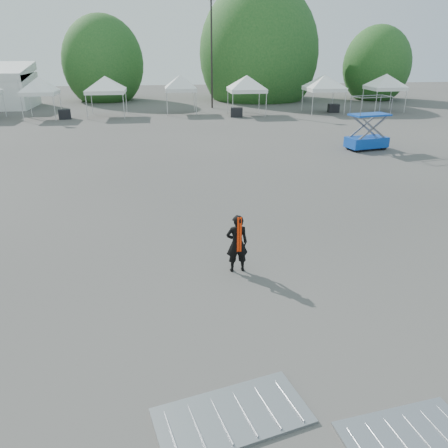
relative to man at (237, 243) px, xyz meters
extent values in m
plane|color=#474442|center=(0.03, 1.45, -0.81)|extent=(120.00, 120.00, 0.00)
cylinder|color=black|center=(3.03, 33.45, 3.94)|extent=(0.16, 0.16, 9.50)
cylinder|color=#382314|center=(-7.97, 41.45, 0.33)|extent=(0.36, 0.36, 2.27)
ellipsoid|color=#1A501D|center=(-7.97, 41.45, 3.13)|extent=(4.16, 4.16, 4.78)
cylinder|color=#382314|center=(9.03, 40.45, 0.59)|extent=(0.36, 0.36, 2.80)
ellipsoid|color=#1A501D|center=(9.03, 40.45, 4.04)|extent=(5.12, 5.12, 5.89)
cylinder|color=#382314|center=(22.03, 38.45, 0.24)|extent=(0.36, 0.36, 2.10)
ellipsoid|color=#1A501D|center=(22.03, 38.45, 2.83)|extent=(3.84, 3.84, 4.42)
cylinder|color=silver|center=(-15.23, 30.28, 0.19)|extent=(0.06, 0.06, 2.00)
cylinder|color=silver|center=(-13.00, 27.40, 0.19)|extent=(0.06, 0.06, 2.00)
cylinder|color=silver|center=(-10.49, 27.40, 0.19)|extent=(0.06, 0.06, 2.00)
cylinder|color=silver|center=(-13.00, 29.92, 0.19)|extent=(0.06, 0.06, 2.00)
cylinder|color=silver|center=(-10.49, 29.92, 0.19)|extent=(0.06, 0.06, 2.00)
cube|color=white|center=(-11.75, 28.66, 1.27)|extent=(2.72, 2.72, 0.30)
pyramid|color=white|center=(-11.75, 28.66, 2.52)|extent=(3.84, 3.84, 1.10)
cylinder|color=silver|center=(-8.00, 27.73, 0.19)|extent=(0.06, 0.06, 2.00)
cylinder|color=silver|center=(-5.00, 27.73, 0.19)|extent=(0.06, 0.06, 2.00)
cylinder|color=silver|center=(-8.00, 30.73, 0.19)|extent=(0.06, 0.06, 2.00)
cylinder|color=silver|center=(-5.00, 30.73, 0.19)|extent=(0.06, 0.06, 2.00)
cube|color=white|center=(-6.50, 29.23, 1.27)|extent=(3.20, 3.20, 0.30)
pyramid|color=white|center=(-6.50, 29.23, 2.52)|extent=(4.53, 4.53, 1.10)
cylinder|color=silver|center=(-1.39, 28.83, 0.19)|extent=(0.06, 0.06, 2.00)
cylinder|color=silver|center=(1.13, 28.83, 0.19)|extent=(0.06, 0.06, 2.00)
cylinder|color=silver|center=(-1.39, 31.35, 0.19)|extent=(0.06, 0.06, 2.00)
cylinder|color=silver|center=(1.13, 31.35, 0.19)|extent=(0.06, 0.06, 2.00)
cube|color=white|center=(-0.13, 30.09, 1.27)|extent=(2.71, 2.71, 0.30)
pyramid|color=white|center=(-0.13, 30.09, 2.52)|extent=(3.84, 3.84, 1.10)
cylinder|color=silver|center=(4.09, 27.12, 0.19)|extent=(0.06, 0.06, 2.00)
cylinder|color=silver|center=(6.99, 27.12, 0.19)|extent=(0.06, 0.06, 2.00)
cylinder|color=silver|center=(4.09, 30.02, 0.19)|extent=(0.06, 0.06, 2.00)
cylinder|color=silver|center=(6.99, 30.02, 0.19)|extent=(0.06, 0.06, 2.00)
cube|color=white|center=(5.54, 28.57, 1.27)|extent=(3.10, 3.10, 0.30)
pyramid|color=white|center=(5.54, 28.57, 2.52)|extent=(4.38, 4.38, 1.10)
cylinder|color=silver|center=(11.14, 27.28, 0.19)|extent=(0.06, 0.06, 2.00)
cylinder|color=silver|center=(14.10, 27.28, 0.19)|extent=(0.06, 0.06, 2.00)
cylinder|color=silver|center=(11.14, 30.24, 0.19)|extent=(0.06, 0.06, 2.00)
cylinder|color=silver|center=(14.10, 30.24, 0.19)|extent=(0.06, 0.06, 2.00)
cube|color=white|center=(12.62, 28.76, 1.27)|extent=(3.16, 3.16, 0.30)
pyramid|color=white|center=(12.62, 28.76, 2.52)|extent=(4.47, 4.47, 1.10)
cylinder|color=silver|center=(17.08, 27.50, 0.19)|extent=(0.06, 0.06, 2.00)
cylinder|color=silver|center=(19.88, 27.50, 0.19)|extent=(0.06, 0.06, 2.00)
cylinder|color=silver|center=(17.08, 30.30, 0.19)|extent=(0.06, 0.06, 2.00)
cylinder|color=silver|center=(19.88, 30.30, 0.19)|extent=(0.06, 0.06, 2.00)
cube|color=white|center=(18.48, 28.90, 1.27)|extent=(3.00, 3.00, 0.30)
pyramid|color=white|center=(18.48, 28.90, 2.52)|extent=(4.24, 4.24, 1.10)
imported|color=black|center=(0.00, 0.00, 0.00)|extent=(0.61, 0.42, 1.62)
cube|color=#FF2E05|center=(0.00, -0.16, 0.32)|extent=(0.13, 0.02, 0.97)
cube|color=#0D2FB2|center=(9.97, 13.76, -0.37)|extent=(2.55, 1.65, 0.59)
cube|color=#0D2FB2|center=(9.97, 13.76, 1.20)|extent=(2.44, 1.58, 0.10)
cylinder|color=black|center=(9.21, 13.10, -0.63)|extent=(0.38, 0.22, 0.35)
cylinder|color=black|center=(10.94, 13.47, -0.63)|extent=(0.38, 0.22, 0.35)
cylinder|color=black|center=(9.00, 14.05, -0.63)|extent=(0.38, 0.22, 0.35)
cylinder|color=black|center=(10.73, 14.43, -0.63)|extent=(0.38, 0.22, 0.35)
cube|color=#9DA0A5|center=(-0.90, -5.00, -0.78)|extent=(2.73, 1.80, 0.06)
cube|color=#9DA0A5|center=(1.77, -5.74, -0.79)|extent=(2.20, 1.30, 0.05)
cube|color=black|center=(-9.92, 28.15, -0.43)|extent=(1.12, 0.95, 0.77)
cube|color=black|center=(4.48, 27.34, -0.42)|extent=(1.13, 0.95, 0.79)
cube|color=black|center=(13.73, 28.92, -0.44)|extent=(1.02, 0.83, 0.74)
camera|label=1|loc=(-1.76, -10.37, 4.86)|focal=35.00mm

